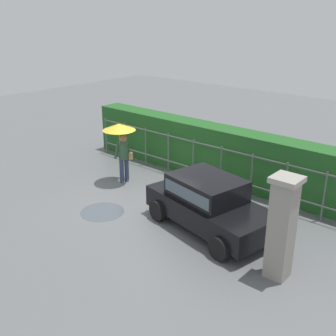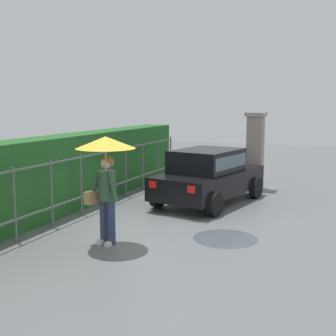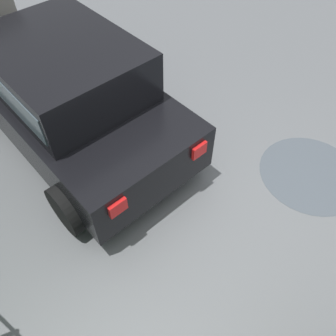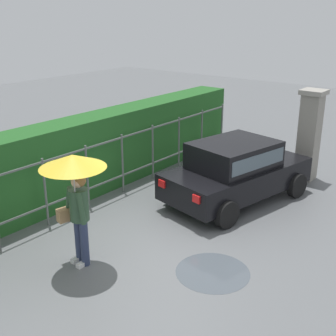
{
  "view_description": "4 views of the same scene",
  "coord_description": "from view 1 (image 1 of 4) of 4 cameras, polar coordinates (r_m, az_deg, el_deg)",
  "views": [
    {
      "loc": [
        8.08,
        -8.25,
        5.57
      ],
      "look_at": [
        0.49,
        0.46,
        1.15
      ],
      "focal_mm": 43.41,
      "sensor_mm": 36.0,
      "label": 1
    },
    {
      "loc": [
        -9.07,
        -3.59,
        2.74
      ],
      "look_at": [
        0.44,
        0.33,
        1.21
      ],
      "focal_mm": 47.72,
      "sensor_mm": 36.0,
      "label": 2
    },
    {
      "loc": [
        -0.72,
        2.02,
        3.47
      ],
      "look_at": [
        0.47,
        0.39,
        1.05
      ],
      "focal_mm": 36.79,
      "sensor_mm": 36.0,
      "label": 3
    },
    {
      "loc": [
        -6.31,
        -4.87,
        4.35
      ],
      "look_at": [
        0.61,
        0.58,
        1.19
      ],
      "focal_mm": 47.41,
      "sensor_mm": 36.0,
      "label": 4
    }
  ],
  "objects": [
    {
      "name": "hedge_row",
      "position": [
        14.42,
        7.14,
        2.07
      ],
      "size": [
        11.42,
        0.9,
        1.9
      ],
      "primitive_type": "cube",
      "color": "#235B23",
      "rests_on": "ground"
    },
    {
      "name": "car",
      "position": [
        11.06,
        5.7,
        -4.7
      ],
      "size": [
        3.96,
        2.44,
        1.48
      ],
      "rotation": [
        0.0,
        0.0,
        -0.2
      ],
      "color": "black",
      "rests_on": "ground"
    },
    {
      "name": "fence_section",
      "position": [
        13.9,
        5.45,
        0.86
      ],
      "size": [
        10.47,
        0.05,
        1.5
      ],
      "color": "#59605B",
      "rests_on": "ground"
    },
    {
      "name": "gate_pillar",
      "position": [
        9.19,
        15.67,
        -8.03
      ],
      "size": [
        0.6,
        0.6,
        2.42
      ],
      "color": "gray",
      "rests_on": "ground"
    },
    {
      "name": "pedestrian",
      "position": [
        13.9,
        -6.65,
        4.34
      ],
      "size": [
        1.12,
        1.12,
        2.11
      ],
      "rotation": [
        0.0,
        0.0,
        2.93
      ],
      "color": "#2D3856",
      "rests_on": "ground"
    },
    {
      "name": "ground_plane",
      "position": [
        12.82,
        -3.01,
        -4.85
      ],
      "size": [
        40.0,
        40.0,
        0.0
      ],
      "primitive_type": "plane",
      "color": "slate"
    },
    {
      "name": "puddle_near",
      "position": [
        12.39,
        -9.21,
        -6.08
      ],
      "size": [
        1.31,
        1.31,
        0.0
      ],
      "primitive_type": "cylinder",
      "color": "#4C545B",
      "rests_on": "ground"
    }
  ]
}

